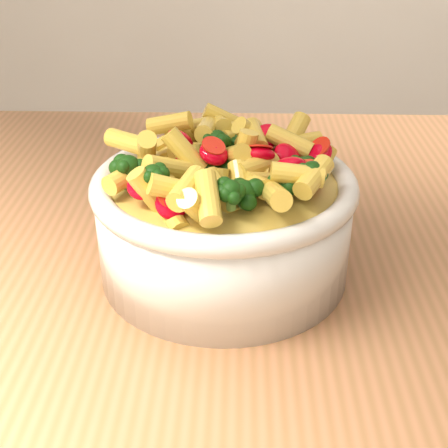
{
  "coord_description": "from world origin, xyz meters",
  "views": [
    {
      "loc": [
        0.05,
        -0.56,
        1.23
      ],
      "look_at": [
        0.03,
        -0.06,
        0.95
      ],
      "focal_mm": 50.0,
      "sensor_mm": 36.0,
      "label": 1
    }
  ],
  "objects": [
    {
      "name": "pasta_salad",
      "position": [
        0.03,
        -0.06,
        1.01
      ],
      "size": [
        0.19,
        0.19,
        0.04
      ],
      "color": "gold",
      "rests_on": "serving_bowl"
    },
    {
      "name": "serving_bowl",
      "position": [
        0.03,
        -0.06,
        0.95
      ],
      "size": [
        0.24,
        0.24,
        0.1
      ],
      "color": "silver",
      "rests_on": "table"
    },
    {
      "name": "table",
      "position": [
        0.0,
        0.0,
        0.8
      ],
      "size": [
        1.2,
        0.8,
        0.9
      ],
      "color": "#AC6F49",
      "rests_on": "ground"
    }
  ]
}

